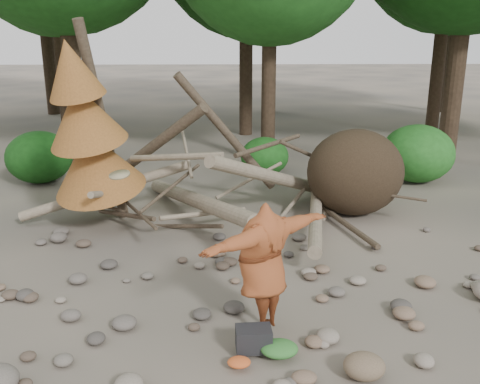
{
  "coord_description": "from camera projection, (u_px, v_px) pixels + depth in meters",
  "views": [
    {
      "loc": [
        -0.36,
        -7.36,
        4.1
      ],
      "look_at": [
        -0.1,
        1.5,
        1.4
      ],
      "focal_mm": 40.0,
      "sensor_mm": 36.0,
      "label": 1
    }
  ],
  "objects": [
    {
      "name": "ground",
      "position": [
        249.0,
        307.0,
        8.24
      ],
      "size": [
        120.0,
        120.0,
        0.0
      ],
      "primitive_type": "plane",
      "color": "#514C44",
      "rests_on": "ground"
    },
    {
      "name": "deadfall_pile",
      "position": [
        330.0,
        175.0,
        12.07
      ],
      "size": [
        8.55,
        5.24,
        3.3
      ],
      "color": "#332619",
      "rests_on": "ground"
    },
    {
      "name": "dead_conifer",
      "position": [
        88.0,
        133.0,
        10.76
      ],
      "size": [
        2.06,
        2.16,
        4.35
      ],
      "color": "#4C3F30",
      "rests_on": "ground"
    },
    {
      "name": "bush_left",
      "position": [
        39.0,
        157.0,
        14.76
      ],
      "size": [
        1.8,
        1.8,
        1.44
      ],
      "primitive_type": "ellipsoid",
      "color": "#154A13",
      "rests_on": "ground"
    },
    {
      "name": "bush_mid",
      "position": [
        265.0,
        156.0,
        15.56
      ],
      "size": [
        1.4,
        1.4,
        1.12
      ],
      "primitive_type": "ellipsoid",
      "color": "#1D5E1B",
      "rests_on": "ground"
    },
    {
      "name": "bush_right",
      "position": [
        418.0,
        153.0,
        14.84
      ],
      "size": [
        2.0,
        2.0,
        1.6
      ],
      "primitive_type": "ellipsoid",
      "color": "#266F22",
      "rests_on": "ground"
    },
    {
      "name": "frisbee_thrower",
      "position": [
        263.0,
        266.0,
        7.31
      ],
      "size": [
        3.23,
        1.9,
        2.15
      ],
      "color": "brown",
      "rests_on": "ground"
    },
    {
      "name": "backpack",
      "position": [
        254.0,
        343.0,
        7.02
      ],
      "size": [
        0.48,
        0.34,
        0.31
      ],
      "primitive_type": "cube",
      "rotation": [
        0.0,
        0.0,
        0.05
      ],
      "color": "black",
      "rests_on": "ground"
    },
    {
      "name": "cloth_green",
      "position": [
        279.0,
        352.0,
        6.93
      ],
      "size": [
        0.49,
        0.41,
        0.19
      ],
      "primitive_type": "ellipsoid",
      "color": "#31702D",
      "rests_on": "ground"
    },
    {
      "name": "cloth_orange",
      "position": [
        239.0,
        366.0,
        6.71
      ],
      "size": [
        0.3,
        0.24,
        0.11
      ],
      "primitive_type": "ellipsoid",
      "color": "#C55121",
      "rests_on": "ground"
    },
    {
      "name": "boulder_front_right",
      "position": [
        364.0,
        366.0,
        6.54
      ],
      "size": [
        0.52,
        0.47,
        0.31
      ],
      "primitive_type": "ellipsoid",
      "color": "#745F48",
      "rests_on": "ground"
    }
  ]
}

